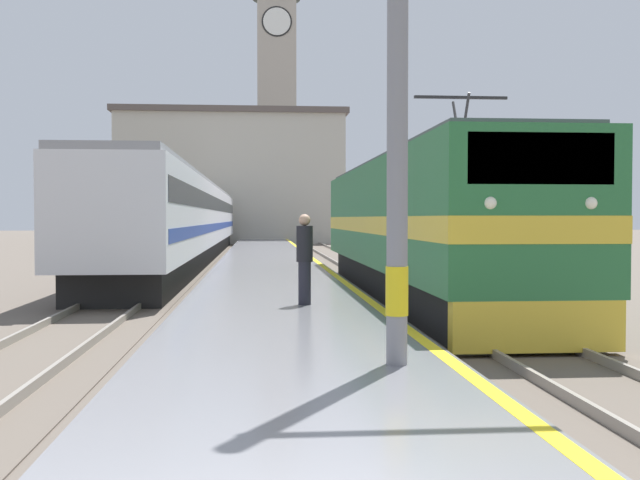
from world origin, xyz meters
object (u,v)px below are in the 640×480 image
at_px(catenary_mast, 407,37).
at_px(locomotive_train, 415,226).
at_px(passenger_train, 190,219).
at_px(person_on_platform, 305,257).
at_px(clock_tower, 276,95).

bearing_deg(catenary_mast, locomotive_train, 77.46).
bearing_deg(passenger_train, catenary_mast, -80.03).
distance_m(passenger_train, person_on_platform, 24.37).
xyz_separation_m(person_on_platform, clock_tower, (0.96, 62.84, 13.64)).
height_order(locomotive_train, catenary_mast, catenary_mast).
relative_size(locomotive_train, catenary_mast, 2.35).
xyz_separation_m(catenary_mast, person_on_platform, (-0.85, 6.37, -2.98)).
distance_m(catenary_mast, clock_tower, 70.03).
distance_m(person_on_platform, clock_tower, 64.31).
bearing_deg(person_on_platform, locomotive_train, 56.17).
relative_size(person_on_platform, clock_tower, 0.07).
relative_size(passenger_train, person_on_platform, 23.73).
relative_size(locomotive_train, passenger_train, 0.42).
bearing_deg(catenary_mast, clock_tower, 89.90).
bearing_deg(passenger_train, person_on_platform, -79.40).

